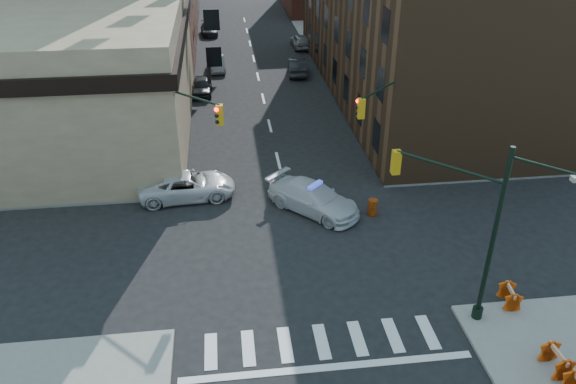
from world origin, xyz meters
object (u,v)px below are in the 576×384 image
object	(u,v)px
pedestrian_a	(116,182)
pedestrian_b	(145,173)
police_car	(314,198)
barrel_road	(373,207)
barrel_bank	(204,185)
parked_car_wnear	(202,86)
pickup	(187,186)
barricade_nw_a	(161,179)
barricade_se_a	(510,296)
parked_car_wfar	(217,64)
parked_car_enear	(297,66)

from	to	relation	value
pedestrian_a	pedestrian_b	xyz separation A→B (m)	(1.62, 0.68, 0.17)
police_car	barrel_road	distance (m)	3.33
pedestrian_b	barrel_bank	size ratio (longest dim) A/B	2.15
parked_car_wnear	barrel_bank	xyz separation A→B (m)	(0.31, -17.41, -0.25)
pickup	pedestrian_a	world-z (taller)	pedestrian_a
pedestrian_b	barricade_nw_a	world-z (taller)	pedestrian_b
barricade_se_a	barricade_nw_a	xyz separation A→B (m)	(-15.88, 12.68, 0.07)
pickup	barricade_se_a	bearing A→B (deg)	-133.35
parked_car_wnear	pedestrian_b	distance (m)	17.03
pickup	parked_car_wfar	bearing A→B (deg)	-9.23
police_car	parked_car_wnear	bearing A→B (deg)	63.55
pickup	parked_car_enear	distance (m)	24.46
police_car	pedestrian_b	size ratio (longest dim) A/B	2.89
barrel_bank	barricade_se_a	size ratio (longest dim) A/B	0.76
police_car	parked_car_enear	bearing A→B (deg)	40.24
parked_car_wfar	parked_car_enear	size ratio (longest dim) A/B	0.87
parked_car_wnear	pedestrian_a	bearing A→B (deg)	-104.39
police_car	parked_car_wfar	xyz separation A→B (m)	(-5.08, 27.06, -0.15)
pickup	barrel_bank	bearing A→B (deg)	-62.03
pedestrian_a	barricade_nw_a	bearing A→B (deg)	41.63
pickup	barricade_nw_a	size ratio (longest dim) A/B	4.14
barrel_bank	barricade_nw_a	size ratio (longest dim) A/B	0.66
parked_car_enear	barrel_road	world-z (taller)	parked_car_enear
parked_car_enear	pedestrian_b	bearing A→B (deg)	65.96
pedestrian_b	parked_car_wfar	bearing A→B (deg)	66.97
police_car	barrel_bank	world-z (taller)	police_car
barrel_road	barrel_bank	size ratio (longest dim) A/B	1.06
barrel_road	barricade_se_a	bearing A→B (deg)	-64.19
pickup	barrel_bank	world-z (taller)	pickup
barrel_road	barricade_se_a	size ratio (longest dim) A/B	0.81
barricade_se_a	parked_car_wfar	bearing A→B (deg)	26.91
parked_car_wnear	barrel_road	world-z (taller)	parked_car_wnear
pedestrian_a	barricade_se_a	world-z (taller)	pedestrian_a
pickup	pedestrian_a	bearing A→B (deg)	77.23
pickup	parked_car_wfar	xyz separation A→B (m)	(2.02, 24.67, -0.11)
pedestrian_b	barrel_road	size ratio (longest dim) A/B	2.02
pickup	parked_car_enear	xyz separation A→B (m)	(9.59, 22.51, -0.01)
parked_car_wnear	barrel_bank	distance (m)	17.42
parked_car_wnear	barrel_bank	size ratio (longest dim) A/B	4.59
parked_car_enear	barricade_se_a	world-z (taller)	parked_car_enear
parked_car_enear	barrel_bank	xyz separation A→B (m)	(-8.65, -21.90, -0.32)
parked_car_wnear	pedestrian_b	size ratio (longest dim) A/B	2.13
pickup	parked_car_wfar	size ratio (longest dim) A/B	1.39
barricade_nw_a	police_car	bearing A→B (deg)	-10.67
police_car	pickup	xyz separation A→B (m)	(-7.11, 2.38, -0.03)
parked_car_enear	pedestrian_a	distance (m)	25.86
police_car	barricade_nw_a	xyz separation A→B (m)	(-8.68, 3.56, -0.15)
parked_car_enear	barricade_se_a	xyz separation A→B (m)	(4.71, -34.01, -0.17)
barrel_bank	barricade_nw_a	xyz separation A→B (m)	(-2.52, 0.58, 0.21)
barricade_se_a	barrel_bank	bearing A→B (deg)	55.99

